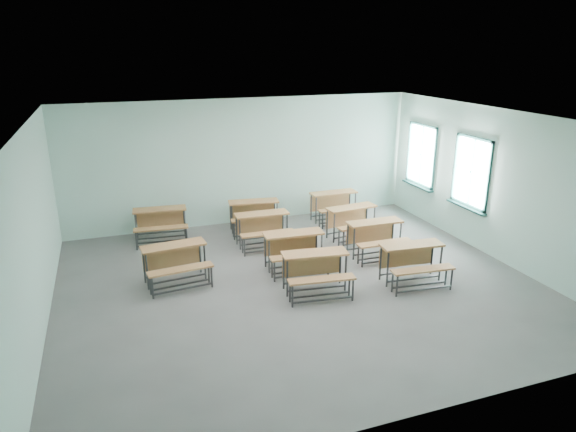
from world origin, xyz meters
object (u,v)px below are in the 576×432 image
Objects in this scene: desk_unit_r0c1 at (316,267)px; desk_unit_r2c2 at (354,218)px; desk_unit_r3c2 at (335,202)px; desk_unit_r3c0 at (160,220)px; desk_unit_r1c2 at (377,234)px; desk_unit_r3c1 at (254,212)px; desk_unit_r0c2 at (414,258)px; desk_unit_r1c1 at (295,246)px; desk_unit_r1c0 at (176,259)px; desk_unit_r2c1 at (263,225)px.

desk_unit_r0c1 is 1.01× the size of desk_unit_r2c2.
desk_unit_r3c2 is at bearing 67.64° from desk_unit_r0c1.
desk_unit_r3c0 is at bearing 156.26° from desk_unit_r2c2.
desk_unit_r2c2 is at bearing 90.77° from desk_unit_r1c2.
desk_unit_r2c2 is at bearing -23.06° from desk_unit_r3c1.
desk_unit_r0c2 is 3.89m from desk_unit_r3c2.
desk_unit_r0c2 is 5.90m from desk_unit_r3c0.
desk_unit_r3c0 is (-2.43, 2.59, 0.00)m from desk_unit_r1c1.
desk_unit_r0c2 is at bearing -92.06° from desk_unit_r3c2.
desk_unit_r1c0 is at bearing -84.50° from desk_unit_r3c0.
desk_unit_r1c0 is (-2.41, 1.28, 0.00)m from desk_unit_r0c1.
desk_unit_r3c2 is at bearing 26.15° from desk_unit_r2c1.
desk_unit_r3c2 is (0.12, 1.31, 0.00)m from desk_unit_r2c2.
desk_unit_r0c1 and desk_unit_r1c0 have the same top height.
desk_unit_r1c1 is 1.02× the size of desk_unit_r2c1.
desk_unit_r0c2 is 1.44m from desk_unit_r1c2.
desk_unit_r2c1 is (2.17, 1.30, 0.00)m from desk_unit_r1c0.
desk_unit_r3c2 is at bearing 88.17° from desk_unit_r1c2.
desk_unit_r0c1 is 2.59m from desk_unit_r2c1.
desk_unit_r3c1 is (-0.16, 2.45, 0.00)m from desk_unit_r1c1.
desk_unit_r0c1 and desk_unit_r3c0 have the same top height.
desk_unit_r1c1 is at bearing -9.61° from desk_unit_r1c0.
desk_unit_r0c1 is 1.06× the size of desk_unit_r2c1.
desk_unit_r3c2 is (4.46, 2.36, 0.00)m from desk_unit_r1c0.
desk_unit_r1c2 is 1.00× the size of desk_unit_r2c1.
desk_unit_r0c1 and desk_unit_r2c2 have the same top height.
desk_unit_r0c1 is 1.13m from desk_unit_r1c1.
desk_unit_r1c0 is 1.00× the size of desk_unit_r2c2.
desk_unit_r1c0 and desk_unit_r1c2 have the same top height.
desk_unit_r0c1 is 0.99× the size of desk_unit_r3c1.
desk_unit_r0c1 is 1.07× the size of desk_unit_r3c2.
desk_unit_r3c0 is (-4.37, 3.97, 0.00)m from desk_unit_r0c2.
desk_unit_r0c1 is 3.58m from desk_unit_r3c1.
desk_unit_r1c2 is (1.93, 0.07, 0.00)m from desk_unit_r1c1.
desk_unit_r2c1 is at bearing 102.45° from desk_unit_r0c1.
desk_unit_r1c2 is (4.34, -0.08, 0.00)m from desk_unit_r1c0.
desk_unit_r0c2 is at bearing -88.33° from desk_unit_r1c2.
desk_unit_r0c2 is 0.99× the size of desk_unit_r1c0.
desk_unit_r3c2 is (2.06, 2.52, 0.00)m from desk_unit_r1c1.
desk_unit_r0c2 is 1.04× the size of desk_unit_r2c1.
desk_unit_r0c1 and desk_unit_r1c2 have the same top height.
desk_unit_r0c1 is 1.03× the size of desk_unit_r1c1.
desk_unit_r3c2 is at bearing 21.98° from desk_unit_r1c0.
desk_unit_r2c1 is 1.01× the size of desk_unit_r3c2.
desk_unit_r1c0 is 5.05m from desk_unit_r3c2.
desk_unit_r1c2 is at bearing 95.63° from desk_unit_r0c2.
desk_unit_r1c2 is at bearing -7.04° from desk_unit_r1c0.
desk_unit_r3c2 is (2.22, 0.06, 0.00)m from desk_unit_r3c1.
desk_unit_r1c1 is at bearing -78.56° from desk_unit_r3c1.
desk_unit_r2c2 is at bearing -12.58° from desk_unit_r3c0.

